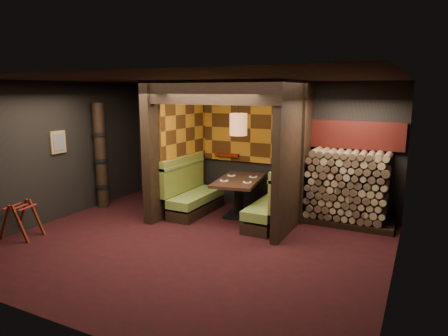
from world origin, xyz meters
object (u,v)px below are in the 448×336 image
Objects in this scene: dining_table at (239,190)px; totem_column at (101,156)px; pendant_lamp at (238,124)px; booth_bench_right at (274,206)px; luggage_rack at (21,219)px; booth_bench_left at (192,195)px; firewood_stack at (351,189)px.

totem_column is (-3.13, -0.75, 0.60)m from dining_table.
pendant_lamp is at bearing 12.70° from totem_column.
dining_table is at bearing 166.56° from booth_bench_right.
booth_bench_right is at bearing 34.90° from luggage_rack.
pendant_lamp is 1.49× the size of luggage_rack.
pendant_lamp is 3.30m from totem_column.
dining_table is 1.39m from pendant_lamp.
firewood_stack is at bearing 12.17° from booth_bench_left.
booth_bench_left is 2.30m from totem_column.
pendant_lamp reaches higher than booth_bench_right.
booth_bench_left is at bearing 14.75° from totem_column.
totem_column is (-0.08, 2.17, 0.83)m from luggage_rack.
booth_bench_left is 0.95× the size of dining_table.
booth_bench_right is at bearing -10.24° from pendant_lamp.
totem_column reaches higher than booth_bench_left.
booth_bench_left is 1.90m from pendant_lamp.
booth_bench_left is 1.00× the size of booth_bench_right.
booth_bench_left is 3.34m from firewood_stack.
booth_bench_left reaches higher than dining_table.
booth_bench_left is 1.46× the size of pendant_lamp.
totem_column is (-2.09, -0.55, 0.79)m from booth_bench_left.
pendant_lamp reaches higher than booth_bench_left.
booth_bench_left is at bearing -167.83° from firewood_stack.
luggage_rack is 2.33m from totem_column.
firewood_stack is (1.35, 0.70, 0.35)m from booth_bench_right.
booth_bench_left is at bearing 180.00° from booth_bench_right.
booth_bench_right is 0.90m from dining_table.
dining_table is 3.27m from totem_column.
booth_bench_left is 1.08m from dining_table.
pendant_lamp is 0.46× the size of totem_column.
booth_bench_right is 1.46× the size of pendant_lamp.
booth_bench_right reaches higher than luggage_rack.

